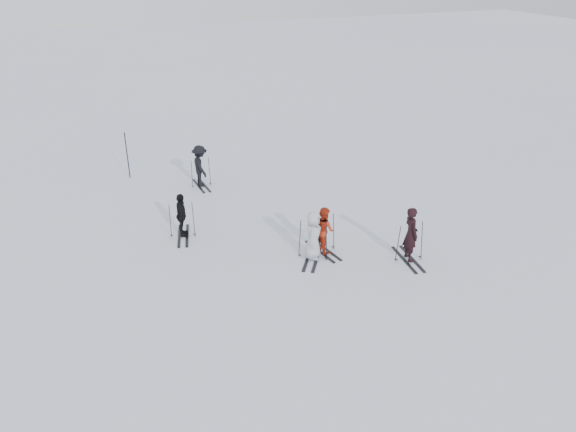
% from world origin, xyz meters
% --- Properties ---
extents(ground, '(120.00, 120.00, 0.00)m').
position_xyz_m(ground, '(0.00, 0.00, 0.00)').
color(ground, silver).
rests_on(ground, ground).
extents(skier_near_dark, '(0.50, 0.69, 1.76)m').
position_xyz_m(skier_near_dark, '(3.11, -1.40, 0.88)').
color(skier_near_dark, black).
rests_on(skier_near_dark, ground).
extents(skier_red, '(0.68, 0.82, 1.51)m').
position_xyz_m(skier_red, '(0.86, 0.09, 0.76)').
color(skier_red, '#B52C14').
rests_on(skier_red, ground).
extents(skier_grey, '(0.84, 0.91, 1.57)m').
position_xyz_m(skier_grey, '(0.36, -0.20, 0.78)').
color(skier_grey, silver).
rests_on(skier_grey, ground).
extents(skier_uphill_left, '(0.57, 0.95, 1.52)m').
position_xyz_m(skier_uphill_left, '(-3.12, 2.78, 0.76)').
color(skier_uphill_left, black).
rests_on(skier_uphill_left, ground).
extents(skier_uphill_far, '(0.68, 1.13, 1.70)m').
position_xyz_m(skier_uphill_far, '(-1.48, 6.91, 0.85)').
color(skier_uphill_far, black).
rests_on(skier_uphill_far, ground).
extents(skis_near_dark, '(1.90, 1.16, 1.31)m').
position_xyz_m(skis_near_dark, '(3.11, -1.40, 0.65)').
color(skis_near_dark, black).
rests_on(skis_near_dark, ground).
extents(skis_red, '(1.84, 1.17, 1.25)m').
position_xyz_m(skis_red, '(0.86, 0.09, 0.63)').
color(skis_red, black).
rests_on(skis_red, ground).
extents(skis_grey, '(2.10, 1.85, 1.36)m').
position_xyz_m(skis_grey, '(0.36, -0.20, 0.68)').
color(skis_grey, black).
rests_on(skis_grey, ground).
extents(skis_uphill_left, '(1.89, 1.29, 1.26)m').
position_xyz_m(skis_uphill_left, '(-3.12, 2.78, 0.63)').
color(skis_uphill_left, black).
rests_on(skis_uphill_left, ground).
extents(skis_uphill_far, '(1.70, 0.96, 1.21)m').
position_xyz_m(skis_uphill_far, '(-1.48, 6.91, 0.60)').
color(skis_uphill_far, black).
rests_on(skis_uphill_far, ground).
extents(piste_marker, '(0.06, 0.06, 1.99)m').
position_xyz_m(piste_marker, '(-4.09, 8.96, 0.99)').
color(piste_marker, black).
rests_on(piste_marker, ground).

